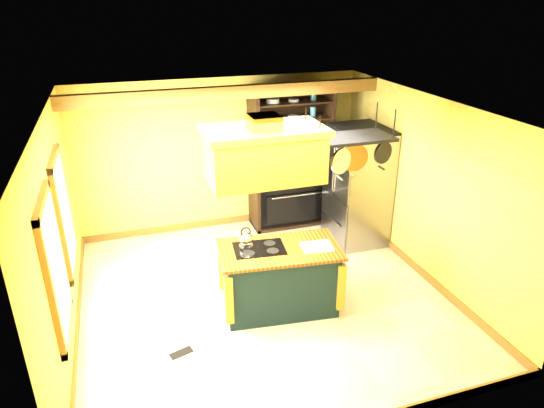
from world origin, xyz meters
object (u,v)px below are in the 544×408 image
range_hood (264,153)px  hutch (289,174)px  kitchen_island (279,278)px  refrigerator (357,188)px  pot_rack (348,145)px

range_hood → hutch: size_ratio=0.57×
kitchen_island → hutch: hutch is taller
refrigerator → pot_rack: bearing=-123.5°
kitchen_island → pot_rack: pot_rack is taller
pot_rack → hutch: pot_rack is taller
kitchen_island → pot_rack: size_ratio=1.44×
pot_rack → hutch: bearing=86.6°
pot_rack → refrigerator: pot_rack is taller
range_hood → refrigerator: (2.12, 1.53, -1.29)m
refrigerator → hutch: size_ratio=0.78×
range_hood → pot_rack: 1.10m
kitchen_island → range_hood: bearing=-173.1°
refrigerator → hutch: (-0.86, 1.01, 0.00)m
kitchen_island → range_hood: range_hood is taller
refrigerator → kitchen_island: bearing=-141.4°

